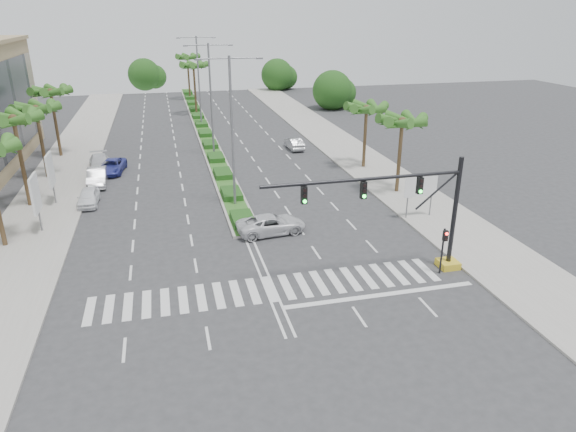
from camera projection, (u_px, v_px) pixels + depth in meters
name	position (u px, v px, depth m)	size (l,w,h in m)	color
ground	(270.00, 289.00, 29.96)	(160.00, 160.00, 0.00)	#333335
footpath_right	(377.00, 172.00, 51.31)	(6.00, 120.00, 0.15)	gray
footpath_left	(52.00, 196.00, 44.58)	(6.00, 120.00, 0.15)	gray
median	(202.00, 128.00, 70.45)	(2.20, 75.00, 0.20)	gray
median_grass	(202.00, 127.00, 70.41)	(1.80, 75.00, 0.04)	#28591E
signal_gantry	(421.00, 220.00, 30.72)	(12.60, 1.20, 7.20)	gold
pedestrian_signal	(444.00, 244.00, 30.93)	(0.28, 0.36, 3.00)	black
direction_sign	(421.00, 188.00, 39.23)	(2.70, 0.11, 3.40)	slate
billboard_near	(35.00, 194.00, 36.45)	(0.18, 2.10, 4.35)	slate
billboard_far	(50.00, 171.00, 41.85)	(0.18, 2.10, 4.35)	slate
palm_left_mid	(14.00, 122.00, 39.87)	(4.57, 4.68, 7.95)	brown
palm_left_far	(36.00, 111.00, 47.30)	(4.57, 4.68, 7.35)	brown
palm_left_end	(51.00, 94.00, 54.36)	(4.57, 4.68, 7.75)	brown
palm_right_near	(402.00, 123.00, 43.46)	(4.57, 4.68, 7.05)	brown
palm_right_far	(366.00, 110.00, 50.78)	(4.57, 4.68, 6.75)	brown
palm_median_a	(193.00, 67.00, 76.82)	(4.57, 4.68, 8.05)	brown
palm_median_b	(187.00, 59.00, 90.33)	(4.57, 4.68, 8.05)	brown
streetlight_near	(232.00, 125.00, 40.02)	(5.10, 0.25, 12.00)	slate
streetlight_mid	(211.00, 94.00, 54.44)	(5.10, 0.25, 12.00)	slate
streetlight_far	(199.00, 77.00, 68.85)	(5.10, 0.25, 12.00)	slate
car_parked_a	(88.00, 197.00, 42.67)	(1.59, 3.94, 1.34)	white
car_parked_b	(97.00, 177.00, 47.50)	(1.64, 4.70, 1.55)	silver
car_parked_c	(112.00, 166.00, 51.08)	(2.22, 4.81, 1.34)	#303795
car_parked_d	(100.00, 163.00, 52.12)	(2.02, 4.97, 1.44)	silver
car_crossing	(271.00, 224.00, 37.20)	(2.32, 5.02, 1.40)	silver
car_right	(294.00, 144.00, 59.75)	(1.42, 4.08, 1.34)	#A6A6AA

